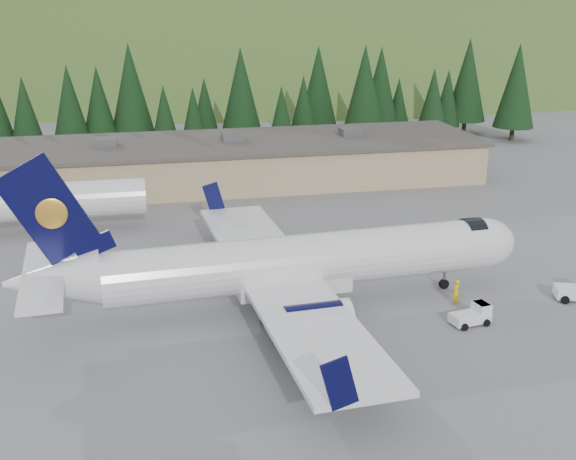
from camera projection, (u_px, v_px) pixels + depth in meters
The scene contains 7 objects.
ground at pixel (305, 305), 54.32m from camera, with size 600.00×600.00×0.00m, color slate.
airliner at pixel (291, 264), 52.97m from camera, with size 38.36×35.98×12.73m.
baggage_tug_a at pixel (473, 315), 51.06m from camera, with size 2.98×2.07×1.48m.
terminal_building at pixel (192, 163), 87.75m from camera, with size 71.00×17.00×6.10m.
ramp_worker at pixel (456, 292), 54.25m from camera, with size 0.70×0.46×1.91m, color yellow.
tree_line at pixel (189, 97), 106.53m from camera, with size 111.44×18.70×14.36m.
hills at pixel (312, 273), 283.48m from camera, with size 614.00×330.00×300.00m.
Camera 1 is at (-11.82, -48.40, 22.41)m, focal length 45.00 mm.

